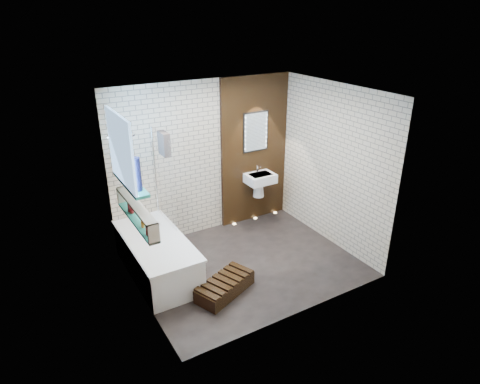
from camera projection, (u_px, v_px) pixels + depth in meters
ground at (245, 264)px, 6.40m from camera, size 3.20×3.20×0.00m
room_shell at (245, 186)px, 5.87m from camera, size 3.24×3.20×2.60m
walnut_panel at (254, 151)px, 7.32m from camera, size 1.30×0.06×2.60m
clerestory_window at (123, 157)px, 5.18m from camera, size 0.18×1.00×0.94m
display_niche at (137, 213)px, 5.32m from camera, size 0.14×1.30×0.26m
bathtub at (157, 256)px, 6.07m from camera, size 0.79×1.74×0.70m
bath_screen at (164, 179)px, 6.18m from camera, size 0.01×0.78×1.40m
towel at (164, 144)px, 5.85m from camera, size 0.10×0.25×0.33m
shower_head at (129, 135)px, 5.74m from camera, size 0.18×0.18×0.02m
washbasin at (260, 181)px, 7.37m from camera, size 0.50×0.36×0.58m
led_mirror at (256, 132)px, 7.14m from camera, size 0.50×0.02×0.70m
walnut_step at (225, 287)px, 5.72m from camera, size 0.94×0.68×0.19m
niche_bottles at (137, 215)px, 5.33m from camera, size 0.07×0.79×0.15m
sill_vases at (132, 175)px, 5.24m from camera, size 0.18×0.50×0.42m
floor_uplights at (255, 218)px, 7.78m from camera, size 0.96×0.06×0.01m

